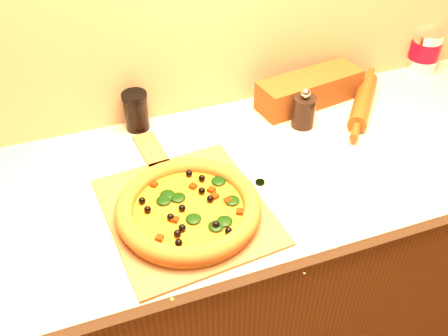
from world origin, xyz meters
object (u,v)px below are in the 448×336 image
pepper_grinder (304,111)px  rolling_pin (363,101)px  pizza_peel (184,207)px  coffee_canister (425,51)px  dark_jar (136,111)px  pizza (189,208)px

pepper_grinder → rolling_pin: size_ratio=0.39×
pizza_peel → coffee_canister: coffee_canister is taller
pepper_grinder → dark_jar: bearing=161.5°
rolling_pin → coffee_canister: (0.34, 0.15, 0.04)m
pizza → rolling_pin: pizza is taller
pizza → pepper_grinder: pepper_grinder is taller
rolling_pin → pepper_grinder: bearing=-175.6°
pepper_grinder → pizza: bearing=-149.5°
pizza_peel → rolling_pin: rolling_pin is taller
pizza → coffee_canister: size_ratio=2.50×
coffee_canister → dark_jar: size_ratio=1.17×
pizza → dark_jar: dark_jar is taller
pizza → dark_jar: 0.42m
pizza_peel → pizza: bearing=-92.7°
pizza_peel → dark_jar: bearing=89.8°
pizza → rolling_pin: size_ratio=1.05×
pizza_peel → pepper_grinder: 0.50m
pizza_peel → pepper_grinder: size_ratio=4.47×
pepper_grinder → rolling_pin: pepper_grinder is taller
pepper_grinder → dark_jar: (-0.47, 0.16, 0.01)m
pizza → coffee_canister: (1.00, 0.43, 0.04)m
pizza_peel → coffee_canister: 1.08m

